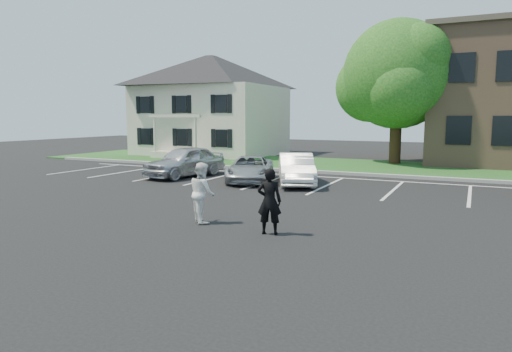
{
  "coord_description": "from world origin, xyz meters",
  "views": [
    {
      "loc": [
        5.68,
        -10.8,
        2.96
      ],
      "look_at": [
        0.0,
        1.0,
        1.25
      ],
      "focal_mm": 32.0,
      "sensor_mm": 36.0,
      "label": 1
    }
  ],
  "objects_px": {
    "tree": "(400,77)",
    "car_silver_minivan": "(250,169)",
    "man_black_suit": "(269,201)",
    "car_white_sedan": "(296,169)",
    "man_white_shirt": "(202,192)",
    "car_silver_west": "(185,161)",
    "house": "(211,105)"
  },
  "relations": [
    {
      "from": "tree",
      "to": "car_silver_minivan",
      "type": "distance_m",
      "value": 12.74
    },
    {
      "from": "man_black_suit",
      "to": "car_white_sedan",
      "type": "xyz_separation_m",
      "value": [
        -2.41,
        8.3,
        -0.17
      ]
    },
    {
      "from": "man_white_shirt",
      "to": "car_silver_west",
      "type": "distance_m",
      "value": 10.0
    },
    {
      "from": "tree",
      "to": "man_black_suit",
      "type": "height_order",
      "value": "tree"
    },
    {
      "from": "house",
      "to": "car_white_sedan",
      "type": "bearing_deg",
      "value": -46.13
    },
    {
      "from": "man_black_suit",
      "to": "house",
      "type": "bearing_deg",
      "value": -72.53
    },
    {
      "from": "tree",
      "to": "car_silver_minivan",
      "type": "xyz_separation_m",
      "value": [
        -4.81,
        -10.8,
        -4.76
      ]
    },
    {
      "from": "tree",
      "to": "man_white_shirt",
      "type": "xyz_separation_m",
      "value": [
        -2.44,
        -18.61,
        -4.5
      ]
    },
    {
      "from": "car_white_sedan",
      "to": "man_black_suit",
      "type": "bearing_deg",
      "value": -98.34
    },
    {
      "from": "man_white_shirt",
      "to": "car_silver_west",
      "type": "bearing_deg",
      "value": -11.11
    },
    {
      "from": "house",
      "to": "man_black_suit",
      "type": "relative_size",
      "value": 6.1
    },
    {
      "from": "tree",
      "to": "man_black_suit",
      "type": "xyz_separation_m",
      "value": [
        -0.21,
        -19.0,
        -4.5
      ]
    },
    {
      "from": "car_silver_minivan",
      "to": "car_silver_west",
      "type": "bearing_deg",
      "value": 157.03
    },
    {
      "from": "house",
      "to": "man_white_shirt",
      "type": "relative_size",
      "value": 6.08
    },
    {
      "from": "house",
      "to": "tree",
      "type": "bearing_deg",
      "value": -5.81
    },
    {
      "from": "house",
      "to": "car_silver_minivan",
      "type": "distance_m",
      "value": 15.82
    },
    {
      "from": "house",
      "to": "car_silver_west",
      "type": "height_order",
      "value": "house"
    },
    {
      "from": "house",
      "to": "car_silver_west",
      "type": "distance_m",
      "value": 13.77
    },
    {
      "from": "tree",
      "to": "car_white_sedan",
      "type": "xyz_separation_m",
      "value": [
        -2.61,
        -10.69,
        -4.67
      ]
    },
    {
      "from": "man_black_suit",
      "to": "car_silver_minivan",
      "type": "xyz_separation_m",
      "value": [
        -4.61,
        8.2,
        -0.26
      ]
    },
    {
      "from": "car_silver_west",
      "to": "house",
      "type": "bearing_deg",
      "value": 126.45
    },
    {
      "from": "car_silver_minivan",
      "to": "man_black_suit",
      "type": "bearing_deg",
      "value": -81.45
    },
    {
      "from": "man_white_shirt",
      "to": "car_white_sedan",
      "type": "relative_size",
      "value": 0.41
    },
    {
      "from": "tree",
      "to": "car_white_sedan",
      "type": "bearing_deg",
      "value": -103.74
    },
    {
      "from": "man_white_shirt",
      "to": "car_silver_minivan",
      "type": "height_order",
      "value": "man_white_shirt"
    },
    {
      "from": "house",
      "to": "man_white_shirt",
      "type": "xyz_separation_m",
      "value": [
        11.85,
        -20.07,
        -2.98
      ]
    },
    {
      "from": "tree",
      "to": "car_silver_west",
      "type": "height_order",
      "value": "tree"
    },
    {
      "from": "house",
      "to": "man_black_suit",
      "type": "height_order",
      "value": "house"
    },
    {
      "from": "house",
      "to": "man_black_suit",
      "type": "xyz_separation_m",
      "value": [
        14.08,
        -20.45,
        -2.98
      ]
    },
    {
      "from": "man_black_suit",
      "to": "man_white_shirt",
      "type": "distance_m",
      "value": 2.27
    },
    {
      "from": "house",
      "to": "car_white_sedan",
      "type": "relative_size",
      "value": 2.51
    },
    {
      "from": "man_black_suit",
      "to": "car_white_sedan",
      "type": "relative_size",
      "value": 0.41
    }
  ]
}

